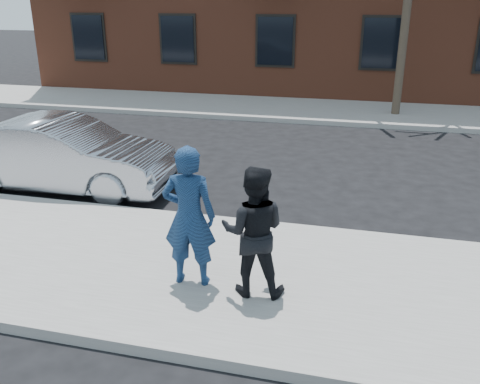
# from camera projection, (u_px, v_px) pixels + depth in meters

# --- Properties ---
(ground) EXTENTS (100.00, 100.00, 0.00)m
(ground) POSITION_uv_depth(u_px,v_px,m) (111.00, 258.00, 7.71)
(ground) COLOR black
(ground) RESTS_ON ground
(near_sidewalk) EXTENTS (50.00, 3.50, 0.15)m
(near_sidewalk) POSITION_uv_depth(u_px,v_px,m) (102.00, 261.00, 7.46)
(near_sidewalk) COLOR gray
(near_sidewalk) RESTS_ON ground
(near_curb) EXTENTS (50.00, 0.10, 0.15)m
(near_curb) POSITION_uv_depth(u_px,v_px,m) (152.00, 214.00, 9.09)
(near_curb) COLOR #999691
(near_curb) RESTS_ON ground
(far_sidewalk) EXTENTS (50.00, 3.50, 0.15)m
(far_sidewalk) POSITION_uv_depth(u_px,v_px,m) (262.00, 108.00, 17.87)
(far_sidewalk) COLOR gray
(far_sidewalk) RESTS_ON ground
(far_curb) EXTENTS (50.00, 0.10, 0.15)m
(far_curb) POSITION_uv_depth(u_px,v_px,m) (251.00, 119.00, 16.24)
(far_curb) COLOR #999691
(far_curb) RESTS_ON ground
(silver_sedan) EXTENTS (4.51, 1.68, 1.47)m
(silver_sedan) POSITION_uv_depth(u_px,v_px,m) (63.00, 155.00, 10.21)
(silver_sedan) COLOR #999BA3
(silver_sedan) RESTS_ON ground
(man_hoodie) EXTENTS (0.73, 0.54, 1.88)m
(man_hoodie) POSITION_uv_depth(u_px,v_px,m) (189.00, 217.00, 6.46)
(man_hoodie) COLOR navy
(man_hoodie) RESTS_ON near_sidewalk
(man_peacoat) EXTENTS (0.89, 0.73, 1.69)m
(man_peacoat) POSITION_uv_depth(u_px,v_px,m) (253.00, 231.00, 6.27)
(man_peacoat) COLOR black
(man_peacoat) RESTS_ON near_sidewalk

